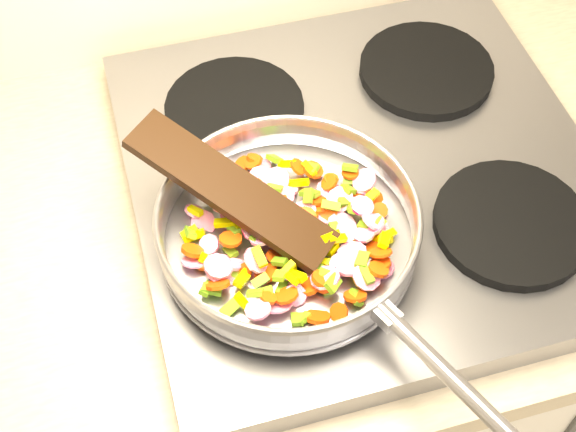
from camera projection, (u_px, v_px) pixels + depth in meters
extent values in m
cube|color=#939399|center=(363.00, 177.00, 1.06)|extent=(0.60, 0.60, 0.04)
cylinder|color=black|center=(290.00, 276.00, 0.93)|extent=(0.19, 0.19, 0.02)
cylinder|color=black|center=(511.00, 223.00, 0.98)|extent=(0.19, 0.19, 0.02)
cylinder|color=black|center=(234.00, 109.00, 1.09)|extent=(0.19, 0.19, 0.02)
cylinder|color=black|center=(426.00, 70.00, 1.14)|extent=(0.19, 0.19, 0.02)
cylinder|color=#9E9EA5|center=(288.00, 239.00, 0.95)|extent=(0.30, 0.30, 0.01)
torus|color=#9E9EA5|center=(288.00, 226.00, 0.93)|extent=(0.35, 0.35, 0.05)
torus|color=#9E9EA5|center=(288.00, 214.00, 0.91)|extent=(0.31, 0.31, 0.01)
cylinder|color=#9E9EA5|center=(445.00, 371.00, 0.80)|extent=(0.09, 0.18, 0.02)
cube|color=#9E9EA5|center=(386.00, 315.00, 0.84)|extent=(0.03, 0.04, 0.02)
cylinder|color=#DA4208|center=(323.00, 280.00, 0.89)|extent=(0.04, 0.04, 0.02)
cube|color=#D9CF00|center=(235.00, 221.00, 0.94)|extent=(0.02, 0.03, 0.01)
cylinder|color=#E1156B|center=(372.00, 221.00, 0.94)|extent=(0.03, 0.03, 0.02)
cube|color=#619518|center=(274.00, 188.00, 0.96)|extent=(0.02, 0.02, 0.01)
cube|color=#D9CF00|center=(249.00, 186.00, 0.98)|extent=(0.03, 0.02, 0.02)
cylinder|color=#E1156B|center=(260.00, 164.00, 1.01)|extent=(0.03, 0.03, 0.02)
cylinder|color=#E1156B|center=(209.00, 245.00, 0.93)|extent=(0.03, 0.03, 0.02)
cube|color=#619518|center=(274.00, 159.00, 1.00)|extent=(0.02, 0.02, 0.02)
cylinder|color=#E1156B|center=(272.00, 236.00, 0.94)|extent=(0.04, 0.04, 0.02)
cylinder|color=#E1156B|center=(285.00, 190.00, 0.99)|extent=(0.04, 0.04, 0.02)
cube|color=#D9CF00|center=(210.00, 261.00, 0.91)|extent=(0.03, 0.02, 0.02)
cube|color=#D9CF00|center=(325.00, 262.00, 0.92)|extent=(0.02, 0.01, 0.01)
cube|color=#619518|center=(311.00, 168.00, 0.99)|extent=(0.02, 0.02, 0.02)
cube|color=#619518|center=(243.00, 189.00, 0.96)|extent=(0.02, 0.02, 0.02)
cylinder|color=#DA4208|center=(298.00, 167.00, 0.99)|extent=(0.03, 0.03, 0.02)
cube|color=#D9CF00|center=(387.00, 235.00, 0.94)|extent=(0.03, 0.02, 0.02)
cube|color=#619518|center=(254.00, 231.00, 0.95)|extent=(0.02, 0.02, 0.01)
cube|color=#D9CF00|center=(339.00, 195.00, 0.98)|extent=(0.03, 0.02, 0.01)
cylinder|color=#DA4208|center=(231.00, 239.00, 0.92)|extent=(0.03, 0.03, 0.01)
cylinder|color=#DA4208|center=(275.00, 258.00, 0.92)|extent=(0.03, 0.03, 0.03)
cube|color=#619518|center=(260.00, 281.00, 0.90)|extent=(0.02, 0.02, 0.01)
cube|color=#619518|center=(356.00, 297.00, 0.89)|extent=(0.01, 0.02, 0.01)
cylinder|color=#DA4208|center=(254.00, 188.00, 0.97)|extent=(0.04, 0.03, 0.03)
cylinder|color=#DA4208|center=(329.00, 214.00, 0.96)|extent=(0.02, 0.02, 0.02)
cube|color=#D9CF00|center=(194.00, 236.00, 0.94)|extent=(0.03, 0.01, 0.02)
cylinder|color=#E1156B|center=(260.00, 178.00, 0.97)|extent=(0.04, 0.03, 0.03)
cube|color=#619518|center=(379.00, 224.00, 0.94)|extent=(0.02, 0.02, 0.01)
cylinder|color=#E1156B|center=(372.00, 225.00, 0.94)|extent=(0.03, 0.03, 0.03)
cylinder|color=#E1156B|center=(258.00, 309.00, 0.86)|extent=(0.04, 0.04, 0.01)
cylinder|color=#DA4208|center=(226.00, 174.00, 0.99)|extent=(0.03, 0.04, 0.03)
cylinder|color=#DA4208|center=(244.00, 271.00, 0.91)|extent=(0.03, 0.03, 0.02)
cube|color=#D9CF00|center=(224.00, 223.00, 0.94)|extent=(0.03, 0.02, 0.01)
cylinder|color=#E1156B|center=(204.00, 223.00, 0.96)|extent=(0.04, 0.04, 0.03)
cube|color=#619518|center=(280.00, 262.00, 0.90)|extent=(0.02, 0.02, 0.01)
cylinder|color=#DA4208|center=(374.00, 200.00, 0.98)|extent=(0.03, 0.03, 0.03)
cube|color=#619518|center=(366.00, 222.00, 0.95)|extent=(0.03, 0.03, 0.01)
cylinder|color=#DA4208|center=(339.00, 312.00, 0.88)|extent=(0.02, 0.03, 0.02)
cylinder|color=#E1156B|center=(240.00, 213.00, 0.96)|extent=(0.04, 0.03, 0.02)
cylinder|color=#E1156B|center=(303.00, 247.00, 0.93)|extent=(0.03, 0.04, 0.03)
cylinder|color=#DA4208|center=(376.00, 249.00, 0.93)|extent=(0.03, 0.03, 0.01)
cube|color=#619518|center=(231.00, 252.00, 0.93)|extent=(0.02, 0.02, 0.01)
cylinder|color=#DA4208|center=(306.00, 217.00, 0.95)|extent=(0.03, 0.03, 0.01)
cylinder|color=#DA4208|center=(309.00, 287.00, 0.90)|extent=(0.04, 0.04, 0.02)
cylinder|color=#E1156B|center=(303.00, 243.00, 0.93)|extent=(0.03, 0.03, 0.02)
cube|color=#619518|center=(308.00, 196.00, 0.96)|extent=(0.02, 0.02, 0.02)
cube|color=#D9CF00|center=(332.00, 249.00, 0.93)|extent=(0.02, 0.02, 0.01)
cube|color=#619518|center=(334.00, 229.00, 0.93)|extent=(0.01, 0.02, 0.01)
cube|color=#D9CF00|center=(241.00, 300.00, 0.88)|extent=(0.02, 0.02, 0.01)
cylinder|color=#DA4208|center=(379.00, 211.00, 0.96)|extent=(0.03, 0.02, 0.02)
cylinder|color=#E1156B|center=(347.00, 231.00, 0.93)|extent=(0.03, 0.03, 0.02)
cylinder|color=#E1156B|center=(340.00, 200.00, 0.97)|extent=(0.04, 0.04, 0.02)
cube|color=#619518|center=(209.00, 182.00, 0.97)|extent=(0.02, 0.02, 0.01)
cube|color=#D9CF00|center=(355.00, 275.00, 0.90)|extent=(0.01, 0.03, 0.01)
cube|color=#619518|center=(366.00, 272.00, 0.91)|extent=(0.02, 0.02, 0.01)
cylinder|color=#E1156B|center=(276.00, 180.00, 0.98)|extent=(0.04, 0.04, 0.02)
cube|color=#619518|center=(346.00, 202.00, 0.97)|extent=(0.02, 0.01, 0.01)
cube|color=#D9CF00|center=(244.00, 183.00, 0.97)|extent=(0.02, 0.02, 0.02)
cylinder|color=#DA4208|center=(252.00, 196.00, 0.98)|extent=(0.03, 0.03, 0.02)
cylinder|color=#E1156B|center=(280.00, 235.00, 0.94)|extent=(0.04, 0.04, 0.01)
cylinder|color=#E1156B|center=(220.00, 269.00, 0.92)|extent=(0.04, 0.04, 0.03)
cube|color=#619518|center=(265.00, 293.00, 0.89)|extent=(0.02, 0.01, 0.01)
cube|color=#619518|center=(297.00, 319.00, 0.88)|extent=(0.02, 0.02, 0.01)
cube|color=#D9CF00|center=(241.00, 278.00, 0.90)|extent=(0.02, 0.02, 0.01)
cylinder|color=#E1156B|center=(262.00, 215.00, 0.95)|extent=(0.03, 0.03, 0.02)
cylinder|color=#E1156B|center=(218.00, 266.00, 0.90)|extent=(0.05, 0.05, 0.01)
cylinder|color=#DA4208|center=(324.00, 285.00, 0.90)|extent=(0.03, 0.03, 0.02)
cylinder|color=#DA4208|center=(253.00, 162.00, 0.99)|extent=(0.02, 0.02, 0.01)
cube|color=#D9CF00|center=(366.00, 215.00, 0.95)|extent=(0.01, 0.03, 0.02)
cylinder|color=#E1156B|center=(243.00, 211.00, 0.97)|extent=(0.04, 0.04, 0.02)
cylinder|color=#E1156B|center=(194.00, 262.00, 0.92)|extent=(0.04, 0.04, 0.02)
cylinder|color=#DA4208|center=(269.00, 298.00, 0.88)|extent=(0.03, 0.03, 0.01)
cube|color=#D9CF00|center=(357.00, 207.00, 0.96)|extent=(0.02, 0.02, 0.02)
cylinder|color=#E1156B|center=(363.00, 191.00, 0.99)|extent=(0.03, 0.03, 0.02)
cylinder|color=#E1156B|center=(325.00, 278.00, 0.89)|extent=(0.05, 0.04, 0.02)
cube|color=#D9CF00|center=(287.00, 164.00, 1.00)|extent=(0.02, 0.02, 0.02)
cube|color=#D9CF00|center=(309.00, 168.00, 0.99)|extent=(0.02, 0.02, 0.01)
cube|color=#D9CF00|center=(251.00, 185.00, 0.98)|extent=(0.02, 0.01, 0.02)
cylinder|color=#E1156B|center=(300.00, 284.00, 0.90)|extent=(0.04, 0.04, 0.01)
cube|color=#D9CF00|center=(298.00, 277.00, 0.89)|extent=(0.02, 0.02, 0.02)
cylinder|color=#DA4208|center=(331.00, 179.00, 0.99)|extent=(0.02, 0.02, 0.01)
cylinder|color=#DA4208|center=(303.00, 239.00, 0.92)|extent=(0.04, 0.04, 0.02)
cube|color=#D9CF00|center=(353.00, 235.00, 0.94)|extent=(0.01, 0.02, 0.01)
cube|color=#D9CF00|center=(244.00, 200.00, 0.97)|extent=(0.02, 0.02, 0.01)
cube|color=#619518|center=(324.00, 235.00, 0.93)|extent=(0.02, 0.02, 0.01)
cylinder|color=#DA4208|center=(255.00, 159.00, 1.00)|extent=(0.03, 0.03, 0.02)
cylinder|color=#E1156B|center=(342.00, 225.00, 0.95)|extent=(0.04, 0.04, 0.01)
cube|color=#619518|center=(282.00, 288.00, 0.90)|extent=(0.02, 0.03, 0.01)
cylinder|color=#E1156B|center=(285.00, 195.00, 0.97)|extent=(0.03, 0.03, 0.02)
cylinder|color=#DA4208|center=(355.00, 296.00, 0.89)|extent=(0.04, 0.03, 0.02)
cylinder|color=#E1156B|center=(299.00, 294.00, 0.90)|extent=(0.03, 0.03, 0.01)
cube|color=#D9CF00|center=(383.00, 239.00, 0.94)|extent=(0.02, 0.02, 0.02)
cylinder|color=#E1156B|center=(218.00, 273.00, 0.91)|extent=(0.04, 0.04, 0.02)
cylinder|color=#E1156B|center=(282.00, 216.00, 0.96)|extent=(0.03, 0.03, 0.02)
cylinder|color=#E1156B|center=(341.00, 265.00, 0.91)|extent=(0.04, 0.03, 0.01)
cylinder|color=#DA4208|center=(218.00, 285.00, 0.89)|extent=(0.04, 0.03, 0.03)
cube|color=#619518|center=(207.00, 289.00, 0.89)|extent=(0.02, 0.02, 0.02)
cube|color=#619518|center=(230.00, 308.00, 0.88)|extent=(0.03, 0.02, 0.02)
cube|color=#D9CF00|center=(288.00, 269.00, 0.89)|extent=(0.02, 0.02, 0.01)
cylinder|color=#E1156B|center=(282.00, 225.00, 0.95)|extent=(0.04, 0.04, 0.01)
cylinder|color=#DA4208|center=(329.00, 183.00, 0.98)|extent=(0.03, 0.03, 0.02)
cylinder|color=#DA4208|center=(356.00, 191.00, 0.99)|extent=(0.03, 0.04, 0.02)
cylinder|color=#DA4208|center=(301.00, 213.00, 0.95)|extent=(0.03, 0.03, 0.02)
cylinder|color=#E1156B|center=(321.00, 215.00, 0.96)|extent=(0.04, 0.04, 0.02)
cube|color=#619518|center=(234.00, 230.00, 0.93)|extent=(0.02, 0.02, 0.01)
cylinder|color=#E1156B|center=(295.00, 295.00, 0.89)|extent=(0.04, 0.03, 0.03)
cylinder|color=#DA4208|center=(278.00, 200.00, 0.96)|extent=(0.03, 0.03, 0.02)
cylinder|color=#DA4208|center=(205.00, 262.00, 0.92)|extent=(0.04, 0.03, 0.01)
cylinder|color=#DA4208|center=(380.00, 264.00, 0.91)|extent=(0.04, 0.04, 0.02)
cube|color=#619518|center=(350.00, 180.00, 0.99)|extent=(0.02, 0.02, 0.01)
cube|color=#D9CF00|center=(276.00, 220.00, 0.93)|extent=(0.03, 0.02, 0.01)
cube|color=#619518|center=(333.00, 283.00, 0.88)|extent=(0.02, 0.03, 0.02)
cube|color=#619518|center=(331.00, 206.00, 0.95)|extent=(0.03, 0.02, 0.01)
cylinder|color=#DA4208|center=(318.00, 317.00, 0.88)|extent=(0.04, 0.04, 0.02)
cube|color=#619518|center=(190.00, 233.00, 0.94)|extent=(0.01, 0.02, 0.02)
cylinder|color=#E1156B|center=(261.00, 236.00, 0.92)|extent=(0.04, 0.04, 0.02)
cylinder|color=#DA4208|center=(243.00, 164.00, 1.00)|extent=(0.02, 0.02, 0.01)
cube|color=#D9CF00|center=(292.00, 278.00, 0.89)|extent=(0.02, 0.02, 0.01)
cylinder|color=#DA4208|center=(309.00, 214.00, 0.95)|extent=(0.02, 0.03, 0.02)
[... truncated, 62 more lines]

